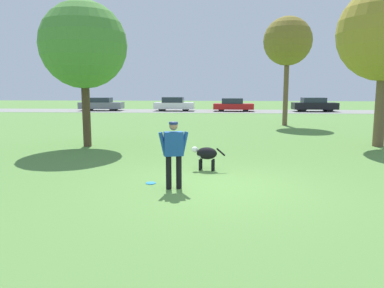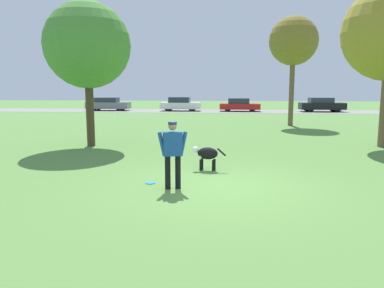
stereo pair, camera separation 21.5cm
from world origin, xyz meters
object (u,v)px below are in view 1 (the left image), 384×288
object	(u,v)px
person	(174,150)
parked_car_black	(314,105)
dog	(206,154)
frisbee	(151,183)
parked_car_red	(233,105)
tree_near_left	(83,45)
tree_far_right	(288,42)
parked_car_grey	(101,104)
parked_car_white	(174,104)

from	to	relation	value
person	parked_car_black	world-z (taller)	person
dog	frisbee	bearing A→B (deg)	60.27
person	frisbee	size ratio (longest dim) A/B	6.48
dog	frisbee	size ratio (longest dim) A/B	4.07
person	parked_car_red	world-z (taller)	person
tree_near_left	parked_car_black	world-z (taller)	tree_near_left
person	frisbee	world-z (taller)	person
parked_car_red	parked_car_black	xyz separation A→B (m)	(8.01, 0.08, 0.05)
person	tree_far_right	xyz separation A→B (m)	(5.12, 15.31, 4.17)
dog	parked_car_grey	distance (m)	29.95
tree_far_right	frisbee	bearing A→B (deg)	-111.12
person	dog	distance (m)	2.21
tree_near_left	parked_car_red	size ratio (longest dim) A/B	1.40
frisbee	person	bearing A→B (deg)	-34.73
frisbee	tree_near_left	size ratio (longest dim) A/B	0.04
dog	parked_car_black	world-z (taller)	parked_car_black
dog	tree_near_left	bearing A→B (deg)	-31.12
tree_far_right	parked_car_black	size ratio (longest dim) A/B	1.53
tree_far_right	parked_car_white	size ratio (longest dim) A/B	1.64
dog	person	bearing A→B (deg)	80.84
frisbee	tree_far_right	xyz separation A→B (m)	(5.75, 14.88, 5.08)
person	parked_car_white	distance (m)	29.81
parked_car_grey	frisbee	bearing A→B (deg)	-71.67
person	tree_near_left	world-z (taller)	tree_near_left
tree_near_left	parked_car_black	distance (m)	27.82
parked_car_black	person	bearing A→B (deg)	-111.00
dog	parked_car_white	bearing A→B (deg)	-72.65
dog	parked_car_white	distance (m)	27.86
tree_near_left	tree_far_right	distance (m)	13.16
parked_car_red	parked_car_black	distance (m)	8.01
tree_far_right	parked_car_white	distance (m)	17.30
frisbee	tree_far_right	size ratio (longest dim) A/B	0.04
tree_far_right	parked_car_grey	xyz separation A→B (m)	(-16.27, 14.27, -4.43)
dog	parked_car_red	distance (m)	27.47
parked_car_grey	parked_car_black	size ratio (longest dim) A/B	1.03
tree_far_right	person	bearing A→B (deg)	-108.50
person	tree_near_left	distance (m)	8.03
dog	parked_car_black	size ratio (longest dim) A/B	0.23
dog	tree_near_left	size ratio (longest dim) A/B	0.17
parked_car_black	dog	bearing A→B (deg)	-111.12
parked_car_white	parked_car_grey	bearing A→B (deg)	-179.53
frisbee	tree_far_right	distance (m)	16.74
parked_car_grey	parked_car_white	distance (m)	7.56
dog	tree_far_right	world-z (taller)	tree_far_right
dog	parked_car_black	xyz separation A→B (m)	(9.75, 27.49, 0.22)
person	parked_car_red	distance (m)	29.57
parked_car_white	parked_car_black	distance (m)	13.99
dog	frisbee	distance (m)	2.12
parked_car_red	parked_car_black	world-z (taller)	parked_car_black
dog	tree_far_right	size ratio (longest dim) A/B	0.15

